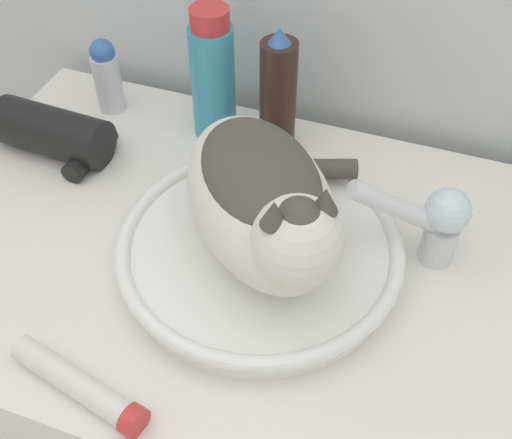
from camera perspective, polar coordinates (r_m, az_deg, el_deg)
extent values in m
cube|color=white|center=(1.19, 0.07, -16.22)|extent=(0.96, 0.60, 0.83)
cylinder|color=white|center=(0.83, 0.34, -3.11)|extent=(0.35, 0.35, 0.04)
torus|color=white|center=(0.81, 0.34, -2.25)|extent=(0.37, 0.37, 0.02)
ellipsoid|color=silver|center=(0.76, 0.37, 1.80)|extent=(0.30, 0.32, 0.14)
ellipsoid|color=#47423D|center=(0.73, 0.38, 3.96)|extent=(0.23, 0.24, 0.06)
sphere|color=silver|center=(0.65, 3.70, -1.88)|extent=(0.10, 0.10, 0.10)
sphere|color=#47423D|center=(0.63, 3.82, -0.26)|extent=(0.05, 0.05, 0.05)
cone|color=#47423D|center=(0.61, 1.60, 0.59)|extent=(0.03, 0.03, 0.03)
cone|color=#47423D|center=(0.63, 6.17, 1.75)|extent=(0.03, 0.03, 0.03)
cylinder|color=#47423D|center=(0.88, 2.64, 4.45)|extent=(0.20, 0.10, 0.03)
cylinder|color=silver|center=(0.86, 15.91, -1.98)|extent=(0.04, 0.04, 0.06)
cylinder|color=silver|center=(0.80, 12.60, 0.96)|extent=(0.13, 0.07, 0.09)
sphere|color=silver|center=(0.82, 16.71, 0.74)|extent=(0.06, 0.06, 0.06)
cylinder|color=teal|center=(0.99, -3.83, 12.02)|extent=(0.07, 0.07, 0.18)
cylinder|color=red|center=(0.94, -4.16, 17.40)|extent=(0.06, 0.06, 0.03)
cylinder|color=#331E19|center=(0.96, 1.96, 10.81)|extent=(0.05, 0.05, 0.18)
cone|color=#3866AD|center=(0.91, 2.12, 15.99)|extent=(0.03, 0.03, 0.02)
cylinder|color=silver|center=(1.09, -13.00, 11.75)|extent=(0.04, 0.04, 0.10)
sphere|color=#3866AD|center=(1.06, -13.52, 14.34)|extent=(0.04, 0.04, 0.04)
cylinder|color=silver|center=(0.75, -16.08, -13.54)|extent=(0.16, 0.07, 0.03)
cylinder|color=red|center=(0.71, -10.82, -17.18)|extent=(0.03, 0.04, 0.03)
cylinder|color=black|center=(1.03, -17.61, 7.44)|extent=(0.18, 0.08, 0.08)
cylinder|color=black|center=(1.01, -14.49, 5.74)|extent=(0.04, 0.11, 0.03)
cylinder|color=black|center=(1.09, -21.83, 8.49)|extent=(0.02, 0.05, 0.05)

